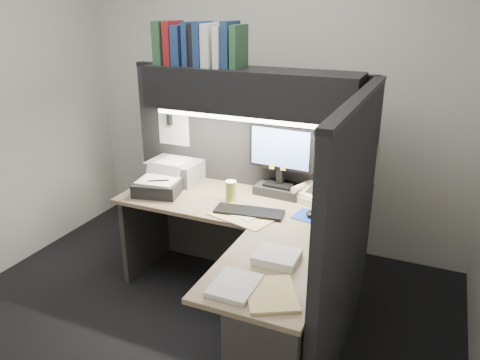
# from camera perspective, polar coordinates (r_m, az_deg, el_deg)

# --- Properties ---
(floor) EXTENTS (3.50, 3.50, 0.00)m
(floor) POSITION_cam_1_polar(r_m,az_deg,el_deg) (3.37, -6.25, -17.33)
(floor) COLOR black
(floor) RESTS_ON ground
(wall_back) EXTENTS (3.50, 0.04, 2.70)m
(wall_back) POSITION_cam_1_polar(r_m,az_deg,el_deg) (4.08, 3.63, 10.55)
(wall_back) COLOR silver
(wall_back) RESTS_ON floor
(partition_back) EXTENTS (1.90, 0.06, 1.60)m
(partition_back) POSITION_cam_1_polar(r_m,az_deg,el_deg) (3.70, 0.80, 0.66)
(partition_back) COLOR black
(partition_back) RESTS_ON floor
(partition_right) EXTENTS (0.06, 1.50, 1.60)m
(partition_right) POSITION_cam_1_polar(r_m,az_deg,el_deg) (2.79, 12.92, -6.97)
(partition_right) COLOR black
(partition_right) RESTS_ON floor
(desk) EXTENTS (1.70, 1.53, 0.73)m
(desk) POSITION_cam_1_polar(r_m,az_deg,el_deg) (2.95, 0.76, -12.76)
(desk) COLOR #8F735B
(desk) RESTS_ON floor
(overhead_shelf) EXTENTS (1.55, 0.34, 0.30)m
(overhead_shelf) POSITION_cam_1_polar(r_m,az_deg,el_deg) (3.32, 1.16, 10.84)
(overhead_shelf) COLOR black
(overhead_shelf) RESTS_ON partition_back
(task_light_tube) EXTENTS (1.32, 0.04, 0.04)m
(task_light_tube) POSITION_cam_1_polar(r_m,az_deg,el_deg) (3.23, 0.18, 7.47)
(task_light_tube) COLOR white
(task_light_tube) RESTS_ON overhead_shelf
(monitor) EXTENTS (0.49, 0.24, 0.52)m
(monitor) POSITION_cam_1_polar(r_m,az_deg,el_deg) (3.45, 4.92, 1.49)
(monitor) COLOR black
(monitor) RESTS_ON desk
(keyboard) EXTENTS (0.49, 0.22, 0.02)m
(keyboard) POSITION_cam_1_polar(r_m,az_deg,el_deg) (3.19, 1.12, -3.90)
(keyboard) COLOR black
(keyboard) RESTS_ON desk
(mousepad) EXTENTS (0.25, 0.23, 0.00)m
(mousepad) POSITION_cam_1_polar(r_m,az_deg,el_deg) (3.18, 8.66, -4.41)
(mousepad) COLOR navy
(mousepad) RESTS_ON desk
(mouse) EXTENTS (0.06, 0.10, 0.04)m
(mouse) POSITION_cam_1_polar(r_m,az_deg,el_deg) (3.17, 8.64, -4.06)
(mouse) COLOR black
(mouse) RESTS_ON mousepad
(telephone) EXTENTS (0.28, 0.28, 0.09)m
(telephone) POSITION_cam_1_polar(r_m,az_deg,el_deg) (3.43, 8.56, -1.75)
(telephone) COLOR beige
(telephone) RESTS_ON desk
(coffee_cup) EXTENTS (0.10, 0.10, 0.14)m
(coffee_cup) POSITION_cam_1_polar(r_m,az_deg,el_deg) (3.36, -1.12, -1.44)
(coffee_cup) COLOR #C3B64E
(coffee_cup) RESTS_ON desk
(printer) EXTENTS (0.41, 0.35, 0.16)m
(printer) POSITION_cam_1_polar(r_m,az_deg,el_deg) (3.81, -7.74, 1.26)
(printer) COLOR #939598
(printer) RESTS_ON desk
(notebook_stack) EXTENTS (0.38, 0.34, 0.10)m
(notebook_stack) POSITION_cam_1_polar(r_m,az_deg,el_deg) (3.55, -9.95, -0.90)
(notebook_stack) COLOR black
(notebook_stack) RESTS_ON desk
(open_folder) EXTENTS (0.48, 0.38, 0.01)m
(open_folder) POSITION_cam_1_polar(r_m,az_deg,el_deg) (3.15, 0.43, -4.36)
(open_folder) COLOR #E0C77E
(open_folder) RESTS_ON desk
(paper_stack_a) EXTENTS (0.24, 0.21, 0.05)m
(paper_stack_a) POSITION_cam_1_polar(r_m,az_deg,el_deg) (2.64, 4.53, -9.32)
(paper_stack_a) COLOR white
(paper_stack_a) RESTS_ON desk
(paper_stack_b) EXTENTS (0.22, 0.27, 0.03)m
(paper_stack_b) POSITION_cam_1_polar(r_m,az_deg,el_deg) (2.41, -0.65, -12.73)
(paper_stack_b) COLOR white
(paper_stack_b) RESTS_ON desk
(manila_stack) EXTENTS (0.36, 0.38, 0.02)m
(manila_stack) POSITION_cam_1_polar(r_m,az_deg,el_deg) (2.36, 3.83, -13.71)
(manila_stack) COLOR #E0C77E
(manila_stack) RESTS_ON desk
(binder_row) EXTENTS (0.65, 0.25, 0.31)m
(binder_row) POSITION_cam_1_polar(r_m,az_deg,el_deg) (3.44, -4.97, 16.13)
(binder_row) COLOR #264C31
(binder_row) RESTS_ON overhead_shelf
(pinned_papers) EXTENTS (1.76, 1.31, 0.51)m
(pinned_papers) POSITION_cam_1_polar(r_m,az_deg,el_deg) (3.16, 4.75, 1.87)
(pinned_papers) COLOR white
(pinned_papers) RESTS_ON partition_back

